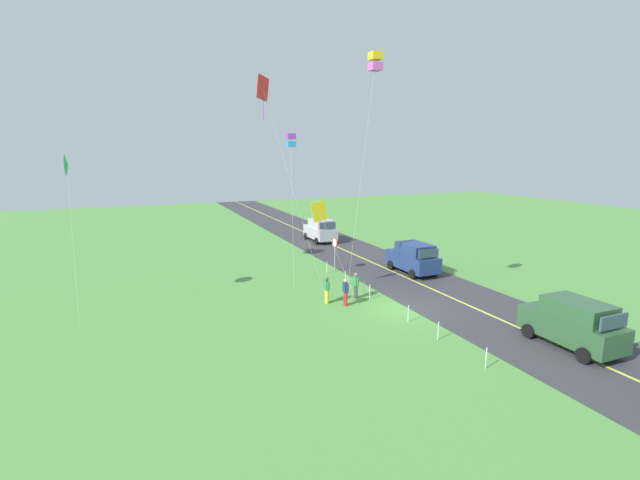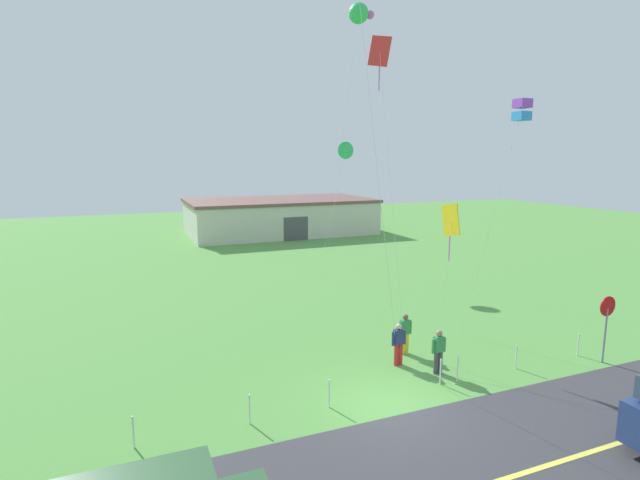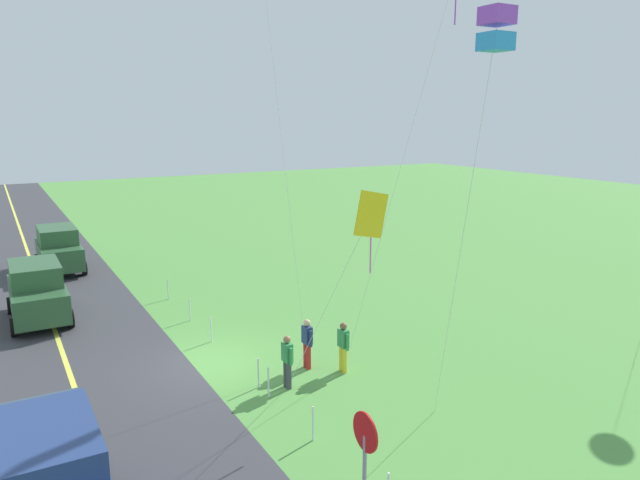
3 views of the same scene
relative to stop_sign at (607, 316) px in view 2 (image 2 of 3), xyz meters
The scene contains 18 objects.
ground_plane 9.22m from the stop_sign, behind, with size 120.00×120.00×0.10m, color #549342.
stop_sign is the anchor object (origin of this frame).
person_adult_near 7.39m from the stop_sign, 151.35° to the left, with size 0.58×0.22×1.60m.
person_adult_companion 7.77m from the stop_sign, 159.65° to the left, with size 0.58×0.22×1.60m.
person_child_watcher 6.55m from the stop_sign, 166.35° to the left, with size 0.58×0.22×1.60m.
kite_red_low 13.45m from the stop_sign, 130.64° to the left, with size 0.88×3.90×12.67m.
kite_yellow_high 6.62m from the stop_sign, 145.34° to the left, with size 1.65×2.31×5.90m.
kite_green_far 25.63m from the stop_sign, 90.59° to the left, with size 3.35×1.40×18.22m.
kite_pink_drift 8.60m from the stop_sign, 105.97° to the left, with size 2.30×0.88×9.93m.
kite_orange_near 17.95m from the stop_sign, 99.82° to the left, with size 2.49×0.16×8.62m.
warehouse_distant 35.39m from the stop_sign, 92.37° to the left, with size 18.36×10.20×3.50m.
fence_post_0 16.50m from the stop_sign, behind, with size 0.05×0.05×0.90m, color silver.
fence_post_1 13.40m from the stop_sign, behind, with size 0.05×0.05×0.90m, color silver.
fence_post_2 10.94m from the stop_sign, behind, with size 0.05×0.05×0.90m, color silver.
fence_post_3 6.91m from the stop_sign, behind, with size 0.05×0.05×0.90m, color silver.
fence_post_4 6.23m from the stop_sign, behind, with size 0.05×0.05×0.90m, color silver.
fence_post_5 3.77m from the stop_sign, 166.90° to the left, with size 0.05×0.05×0.90m, color silver.
fence_post_6 1.60m from the stop_sign, 112.49° to the left, with size 0.05×0.05×0.90m, color silver.
Camera 2 is at (-7.29, -11.99, 7.53)m, focal length 27.23 mm.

